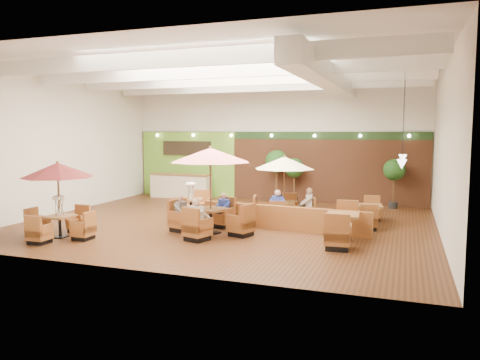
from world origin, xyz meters
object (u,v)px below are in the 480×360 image
at_px(booth_divider, 283,218).
at_px(topiary_1, 294,170).
at_px(table_0, 58,185).
at_px(diner_2, 182,209).
at_px(table_1, 210,175).
at_px(diner_0, 197,215).
at_px(topiary_0, 277,164).
at_px(topiary_2, 394,172).
at_px(diner_4, 308,201).
at_px(table_2, 284,176).
at_px(diner_3, 278,204).
at_px(table_4, 342,228).
at_px(table_3, 191,205).
at_px(service_counter, 181,186).
at_px(diner_1, 223,206).
at_px(table_5, 370,215).

height_order(booth_divider, topiary_1, topiary_1).
bearing_deg(table_0, diner_2, 32.19).
distance_m(table_1, diner_0, 1.51).
height_order(booth_divider, topiary_0, topiary_0).
distance_m(topiary_2, diner_4, 5.07).
xyz_separation_m(booth_divider, topiary_1, (-0.96, 5.80, 1.12)).
relative_size(table_2, diner_0, 2.87).
relative_size(topiary_1, diner_2, 2.81).
bearing_deg(diner_0, diner_3, 73.18).
xyz_separation_m(booth_divider, diner_3, (-0.38, 0.80, 0.35)).
relative_size(topiary_2, diner_2, 2.88).
relative_size(table_4, diner_0, 3.33).
bearing_deg(booth_divider, table_3, 172.07).
relative_size(diner_0, diner_2, 1.16).
bearing_deg(table_4, table_0, -167.41).
distance_m(table_0, topiary_1, 10.51).
bearing_deg(topiary_2, service_counter, -178.84).
distance_m(topiary_0, diner_4, 4.83).
height_order(table_1, topiary_0, table_1).
bearing_deg(topiary_2, topiary_1, 180.00).
xyz_separation_m(service_counter, table_0, (0.36, -8.92, 1.03)).
bearing_deg(diner_0, service_counter, 131.31).
height_order(table_3, topiary_2, topiary_2).
height_order(topiary_2, diner_4, topiary_2).
distance_m(diner_1, diner_2, 1.44).
relative_size(topiary_1, topiary_2, 0.98).
bearing_deg(table_0, diner_0, 12.87).
bearing_deg(diner_0, topiary_2, 68.01).
bearing_deg(diner_1, topiary_2, -104.83).
bearing_deg(table_5, booth_divider, -151.89).
relative_size(service_counter, diner_0, 3.55).
distance_m(table_0, table_3, 4.98).
bearing_deg(table_2, topiary_0, 95.80).
relative_size(table_4, topiary_0, 1.18).
distance_m(table_0, topiary_2, 13.17).
bearing_deg(topiary_2, table_3, -145.21).
bearing_deg(diner_3, table_2, 84.00).
bearing_deg(table_0, table_3, 58.84).
distance_m(table_2, diner_3, 1.25).
distance_m(table_0, diner_1, 5.24).
distance_m(booth_divider, table_4, 2.25).
bearing_deg(table_3, topiary_0, 50.39).
bearing_deg(table_0, table_4, 15.07).
bearing_deg(table_2, table_3, 179.93).
bearing_deg(booth_divider, topiary_2, 65.70).
xyz_separation_m(table_0, diner_2, (3.13, 2.06, -0.88)).
bearing_deg(diner_2, table_3, -147.52).
relative_size(booth_divider, diner_1, 8.15).
distance_m(table_5, topiary_2, 4.14).
bearing_deg(table_3, topiary_1, 42.59).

